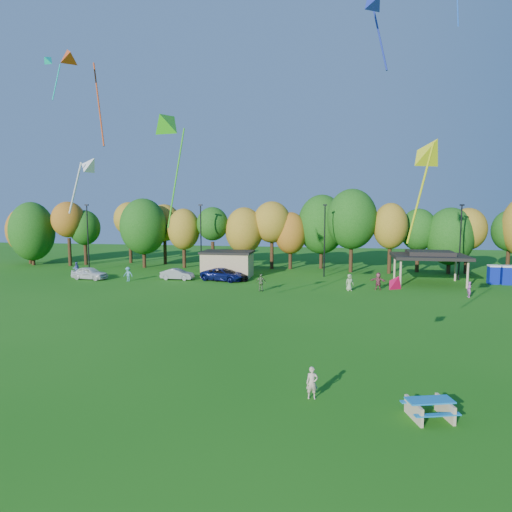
% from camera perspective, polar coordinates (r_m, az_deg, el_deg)
% --- Properties ---
extents(ground, '(160.00, 160.00, 0.00)m').
position_cam_1_polar(ground, '(19.86, -0.23, -20.66)').
color(ground, '#19600F').
rests_on(ground, ground).
extents(tree_line, '(93.57, 10.55, 11.15)m').
position_cam_1_polar(tree_line, '(63.14, 5.93, 3.57)').
color(tree_line, black).
rests_on(tree_line, ground).
extents(lamp_posts, '(64.50, 0.25, 9.09)m').
position_cam_1_polar(lamp_posts, '(57.58, 8.57, 2.24)').
color(lamp_posts, black).
rests_on(lamp_posts, ground).
extents(utility_building, '(6.30, 4.30, 3.25)m').
position_cam_1_polar(utility_building, '(57.41, -3.59, -0.98)').
color(utility_building, tan).
rests_on(utility_building, ground).
extents(pavilion, '(8.20, 6.20, 3.77)m').
position_cam_1_polar(pavilion, '(55.82, 20.89, 0.03)').
color(pavilion, tan).
rests_on(pavilion, ground).
extents(porta_potties, '(3.75, 1.33, 2.18)m').
position_cam_1_polar(porta_potties, '(59.26, 28.75, -2.06)').
color(porta_potties, '#0B1D99').
rests_on(porta_potties, ground).
extents(picnic_table, '(2.31, 2.08, 0.84)m').
position_cam_1_polar(picnic_table, '(21.66, 20.87, -17.26)').
color(picnic_table, tan).
rests_on(picnic_table, ground).
extents(kite_flyer, '(0.59, 0.42, 1.51)m').
position_cam_1_polar(kite_flyer, '(22.27, 7.02, -15.46)').
color(kite_flyer, '#C3A892').
rests_on(kite_flyer, ground).
extents(car_a, '(4.67, 2.40, 1.52)m').
position_cam_1_polar(car_a, '(58.98, -20.10, -2.03)').
color(car_a, white).
rests_on(car_a, ground).
extents(car_b, '(4.04, 1.52, 1.32)m').
position_cam_1_polar(car_b, '(56.02, -9.82, -2.26)').
color(car_b, '#949398').
rests_on(car_b, ground).
extents(car_c, '(5.82, 3.75, 1.49)m').
position_cam_1_polar(car_c, '(54.61, -4.13, -2.31)').
color(car_c, '#0E1655').
rests_on(car_c, ground).
extents(car_d, '(4.65, 2.00, 1.33)m').
position_cam_1_polar(car_d, '(54.44, -3.36, -2.42)').
color(car_d, black).
rests_on(car_d, ground).
extents(far_person_0, '(1.80, 1.04, 1.85)m').
position_cam_1_polar(far_person_0, '(50.41, 15.02, -3.05)').
color(far_person_0, brown).
rests_on(far_person_0, ground).
extents(far_person_1, '(1.02, 0.87, 1.77)m').
position_cam_1_polar(far_person_1, '(49.11, 11.60, -3.25)').
color(far_person_1, '#8AA470').
rests_on(far_person_1, ground).
extents(far_person_2, '(0.48, 0.63, 1.56)m').
position_cam_1_polar(far_person_2, '(49.33, 25.09, -3.82)').
color(far_person_2, '#A64EA5').
rests_on(far_person_2, ground).
extents(far_person_3, '(1.14, 0.61, 1.85)m').
position_cam_1_polar(far_person_3, '(47.77, 0.65, -3.34)').
color(far_person_3, '#546D43').
rests_on(far_person_3, ground).
extents(far_person_4, '(1.13, 0.68, 1.70)m').
position_cam_1_polar(far_person_4, '(56.10, -15.71, -2.20)').
color(far_person_4, teal).
rests_on(far_person_4, ground).
extents(far_person_5, '(1.03, 0.99, 1.68)m').
position_cam_1_polar(far_person_5, '(63.25, -21.56, -1.46)').
color(far_person_5, '#525DB6').
rests_on(far_person_5, ground).
extents(kite_2, '(2.18, 1.24, 3.42)m').
position_cam_1_polar(kite_2, '(27.57, -20.03, 10.68)').
color(kite_2, silver).
extents(kite_3, '(1.37, 1.48, 1.17)m').
position_cam_1_polar(kite_3, '(25.32, 17.12, -3.04)').
color(kite_3, '#C30A3A').
extents(kite_6, '(1.12, 2.64, 4.36)m').
position_cam_1_polar(kite_6, '(51.71, -24.41, 21.38)').
color(kite_6, '#0ED7B3').
extents(kite_8, '(2.85, 3.20, 6.31)m').
position_cam_1_polar(kite_8, '(32.94, -22.27, 22.05)').
color(kite_8, '#C33F11').
extents(kite_9, '(1.98, 2.64, 4.47)m').
position_cam_1_polar(kite_9, '(29.83, 14.24, 28.45)').
color(kite_9, navy).
extents(kite_10, '(2.04, 4.54, 7.58)m').
position_cam_1_polar(kite_10, '(29.13, -10.77, 16.05)').
color(kite_10, green).
extents(kite_14, '(2.36, 3.49, 5.69)m').
position_cam_1_polar(kite_14, '(24.69, 20.95, 12.21)').
color(kite_14, yellow).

